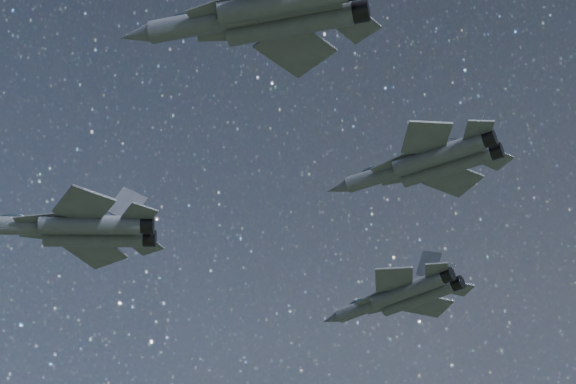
% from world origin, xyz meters
% --- Properties ---
extents(jet_lead, '(17.15, 11.46, 4.34)m').
position_xyz_m(jet_lead, '(-14.26, -4.99, 157.00)').
color(jet_lead, '#343841').
extents(jet_left, '(16.54, 11.05, 4.19)m').
position_xyz_m(jet_left, '(7.56, 20.52, 160.92)').
color(jet_left, '#343841').
extents(jet_right, '(18.27, 12.87, 4.62)m').
position_xyz_m(jet_right, '(7.11, -19.25, 160.70)').
color(jet_right, '#343841').
extents(jet_slot, '(15.66, 10.83, 3.93)m').
position_xyz_m(jet_slot, '(14.41, -0.66, 160.11)').
color(jet_slot, '#343841').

